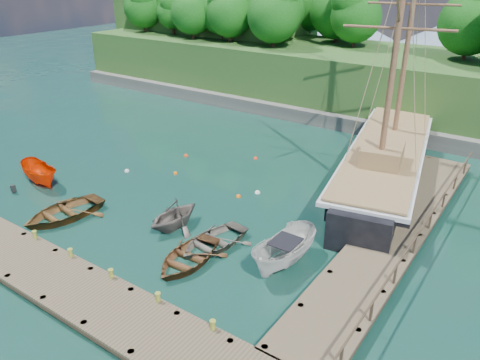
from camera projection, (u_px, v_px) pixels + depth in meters
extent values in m
plane|color=#10382E|center=(158.00, 229.00, 26.96)|extent=(160.00, 160.00, 0.00)
cube|color=#4E4130|center=(88.00, 294.00, 20.86)|extent=(20.00, 3.20, 0.12)
cube|color=black|center=(88.00, 297.00, 20.93)|extent=(20.00, 3.20, 0.20)
cube|color=#4E4130|center=(396.00, 229.00, 26.00)|extent=(3.20, 24.00, 0.12)
cube|color=black|center=(396.00, 231.00, 26.06)|extent=(3.20, 24.00, 0.20)
cylinder|color=black|center=(264.00, 357.00, 18.17)|extent=(0.28, 0.28, 1.10)
cylinder|color=black|center=(428.00, 164.00, 35.58)|extent=(0.28, 0.28, 1.10)
cylinder|color=black|center=(464.00, 172.00, 34.24)|extent=(0.28, 0.28, 1.10)
cylinder|color=olive|center=(38.00, 248.00, 25.23)|extent=(0.26, 0.26, 0.45)
cylinder|color=olive|center=(73.00, 266.00, 23.68)|extent=(0.26, 0.26, 0.45)
cylinder|color=olive|center=(113.00, 288.00, 22.13)|extent=(0.26, 0.26, 0.45)
cylinder|color=olive|center=(159.00, 312.00, 20.58)|extent=(0.26, 0.26, 0.45)
cylinder|color=olive|center=(213.00, 341.00, 19.03)|extent=(0.26, 0.26, 0.45)
imported|color=brown|center=(64.00, 217.00, 28.22)|extent=(4.14, 5.35, 1.02)
imported|color=#635A53|center=(174.00, 227.00, 27.23)|extent=(3.27, 3.72, 1.86)
imported|color=brown|center=(188.00, 263.00, 23.98)|extent=(3.49, 4.62, 0.90)
imported|color=#5F594E|center=(213.00, 246.00, 25.37)|extent=(3.65, 4.71, 0.90)
imported|color=#EB3200|center=(42.00, 183.00, 32.61)|extent=(4.53, 2.50, 1.65)
imported|color=silver|center=(284.00, 265.00, 23.78)|extent=(2.19, 4.97, 1.87)
cube|color=black|center=(384.00, 170.00, 32.78)|extent=(7.56, 15.40, 3.06)
cube|color=black|center=(400.00, 130.00, 40.65)|extent=(3.48, 5.06, 2.76)
cube|color=black|center=(363.00, 227.00, 25.78)|extent=(4.03, 4.37, 2.91)
cube|color=silver|center=(387.00, 150.00, 32.15)|extent=(8.51, 19.96, 0.25)
cube|color=brown|center=(388.00, 147.00, 32.04)|extent=(8.00, 19.46, 0.12)
cube|color=brown|center=(382.00, 155.00, 29.16)|extent=(2.93, 3.41, 1.20)
cylinder|color=brown|center=(409.00, 88.00, 42.36)|extent=(1.57, 6.81, 1.69)
cylinder|color=brown|center=(411.00, 17.00, 31.75)|extent=(0.36, 0.36, 16.28)
cylinder|color=brown|center=(396.00, 42.00, 25.73)|extent=(0.36, 0.36, 14.98)
cylinder|color=#8C7A59|center=(419.00, 5.00, 36.72)|extent=(2.24, 11.05, 9.46)
sphere|color=silver|center=(127.00, 172.00, 34.42)|extent=(0.36, 0.36, 0.36)
sphere|color=orange|center=(176.00, 174.00, 34.06)|extent=(0.32, 0.32, 0.32)
sphere|color=orange|center=(239.00, 197.00, 30.69)|extent=(0.34, 0.34, 0.34)
sphere|color=white|center=(257.00, 193.00, 31.20)|extent=(0.36, 0.36, 0.36)
sphere|color=#E04415|center=(186.00, 156.00, 37.16)|extent=(0.37, 0.37, 0.37)
sphere|color=red|center=(255.00, 159.00, 36.65)|extent=(0.33, 0.33, 0.33)
cube|color=#474744|center=(263.00, 104.00, 48.71)|extent=(50.00, 4.00, 1.40)
cube|color=#254D1B|center=(292.00, 71.00, 52.16)|extent=(50.00, 14.00, 6.00)
cube|color=#254D1B|center=(214.00, 38.00, 61.54)|extent=(24.00, 12.00, 10.00)
cylinder|color=#382616|center=(223.00, 33.00, 53.39)|extent=(0.36, 0.36, 1.40)
sphere|color=#114B11|center=(223.00, 10.00, 52.37)|extent=(5.42, 5.42, 5.42)
cylinder|color=#382616|center=(230.00, 35.00, 51.42)|extent=(0.36, 0.36, 1.40)
sphere|color=#114B11|center=(230.00, 14.00, 50.47)|extent=(5.02, 5.02, 5.02)
cylinder|color=#382616|center=(145.00, 26.00, 58.80)|extent=(0.36, 0.36, 1.40)
sphere|color=#114B11|center=(143.00, 8.00, 57.88)|extent=(4.79, 4.79, 4.79)
cylinder|color=#382616|center=(225.00, 24.00, 60.74)|extent=(0.36, 0.36, 1.40)
sphere|color=#114B11|center=(225.00, 2.00, 59.61)|extent=(6.25, 6.25, 6.25)
cylinder|color=#382616|center=(174.00, 25.00, 59.93)|extent=(0.36, 0.36, 1.40)
sphere|color=#114B11|center=(173.00, 4.00, 58.85)|extent=(5.89, 5.89, 5.89)
cylinder|color=#382616|center=(354.00, 40.00, 48.20)|extent=(0.36, 0.36, 1.40)
sphere|color=#114B11|center=(356.00, 17.00, 47.23)|extent=(5.13, 5.13, 5.13)
cylinder|color=#382616|center=(224.00, 23.00, 61.71)|extent=(0.36, 0.36, 1.40)
sphere|color=#114B11|center=(223.00, 6.00, 60.79)|extent=(4.80, 4.80, 4.80)
cylinder|color=#382616|center=(277.00, 35.00, 51.86)|extent=(0.36, 0.36, 1.40)
sphere|color=#114B11|center=(278.00, 11.00, 50.79)|extent=(5.82, 5.82, 5.82)
cylinder|color=#382616|center=(336.00, 35.00, 51.32)|extent=(0.36, 0.36, 1.40)
sphere|color=#114B11|center=(338.00, 10.00, 50.22)|extent=(6.05, 6.05, 6.05)
cylinder|color=#382616|center=(273.00, 40.00, 48.29)|extent=(0.36, 0.36, 1.40)
sphere|color=#114B11|center=(274.00, 15.00, 47.27)|extent=(5.47, 5.47, 5.47)
cylinder|color=#382616|center=(465.00, 52.00, 41.96)|extent=(0.36, 0.36, 1.40)
sphere|color=#114B11|center=(470.00, 23.00, 40.93)|extent=(5.55, 5.55, 5.55)
cylinder|color=#382616|center=(310.00, 28.00, 57.42)|extent=(0.36, 0.36, 1.40)
sphere|color=#114B11|center=(311.00, 4.00, 56.28)|extent=(6.25, 6.25, 6.25)
cylinder|color=#382616|center=(187.00, 20.00, 65.38)|extent=(0.36, 0.36, 1.40)
sphere|color=#114B11|center=(186.00, 2.00, 64.37)|extent=(5.41, 5.41, 5.41)
cylinder|color=#382616|center=(227.00, 28.00, 56.77)|extent=(0.36, 0.36, 1.40)
sphere|color=#114B11|center=(227.00, 7.00, 55.75)|extent=(5.47, 5.47, 5.47)
cylinder|color=#382616|center=(174.00, 29.00, 56.74)|extent=(0.36, 0.36, 1.40)
sphere|color=#114B11|center=(173.00, 13.00, 55.97)|extent=(3.77, 3.77, 3.77)
cylinder|color=#382616|center=(217.00, 27.00, 57.70)|extent=(0.36, 0.36, 1.40)
sphere|color=#114B11|center=(216.00, 5.00, 56.60)|extent=(6.04, 6.04, 6.04)
cylinder|color=#382616|center=(344.00, 30.00, 55.65)|extent=(0.36, 0.36, 1.40)
sphere|color=#114B11|center=(346.00, 7.00, 54.57)|extent=(5.89, 5.89, 5.89)
cylinder|color=#382616|center=(268.00, 33.00, 53.38)|extent=(0.36, 0.36, 1.40)
sphere|color=#114B11|center=(268.00, 8.00, 52.27)|extent=(6.08, 6.08, 6.08)
cylinder|color=#382616|center=(185.00, 27.00, 57.74)|extent=(0.36, 0.36, 1.40)
sphere|color=#114B11|center=(184.00, 10.00, 56.90)|extent=(4.25, 4.25, 4.25)
cylinder|color=#382616|center=(193.00, 33.00, 53.31)|extent=(0.36, 0.36, 1.40)
sphere|color=#114B11|center=(192.00, 13.00, 52.39)|extent=(4.77, 4.77, 4.77)
cone|color=#728CA5|center=(293.00, 12.00, 92.47)|extent=(40.00, 40.00, 10.00)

